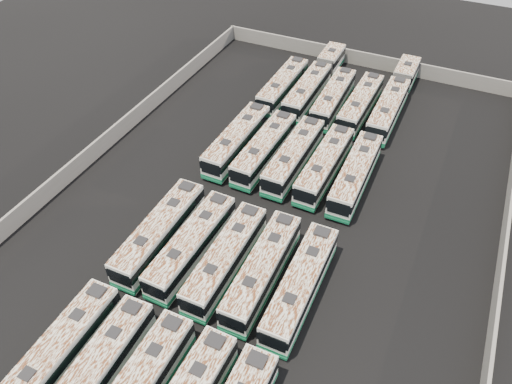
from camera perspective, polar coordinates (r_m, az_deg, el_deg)
The scene contains 19 objects.
ground at distance 51.46m, azimuth 1.14°, elevation -3.08°, with size 140.00×140.00×0.00m, color black.
perimeter_wall at distance 50.69m, azimuth 1.15°, elevation -2.20°, with size 45.20×73.20×2.20m.
bus_front_far_left at distance 42.75m, azimuth -21.63°, elevation -16.78°, with size 2.77×12.38×3.48m.
bus_front_left at distance 41.03m, azimuth -17.82°, elevation -19.02°, with size 2.88×12.26×3.44m.
bus_midfront_far_left at distance 48.47m, azimuth -10.94°, elevation -4.55°, with size 2.78×12.72×3.58m.
bus_midfront_left at distance 46.96m, azimuth -7.35°, elevation -6.01°, with size 2.91×12.43×3.49m.
bus_midfront_center at distance 45.57m, azimuth -3.49°, elevation -7.60°, with size 2.64×12.33×3.47m.
bus_midfront_right at distance 44.61m, azimuth 0.71°, elevation -8.91°, with size 2.86×12.53×3.52m.
bus_midfront_far_right at distance 43.73m, azimuth 5.11°, elevation -10.56°, with size 2.81×12.62×3.55m.
bus_midback_far_left at distance 58.85m, azimuth -2.17°, elevation 5.93°, with size 2.83×12.71×3.58m.
bus_midback_left at distance 57.55m, azimuth 0.97°, elevation 4.96°, with size 2.93×12.49×3.50m.
bus_midback_center at distance 56.56m, azimuth 4.33°, elevation 4.10°, with size 2.78×12.58×3.54m.
bus_midback_right at distance 55.71m, azimuth 7.83°, elevation 3.07°, with size 2.85×12.44×3.49m.
bus_midback_far_right at distance 54.98m, azimuth 11.30°, elevation 1.99°, with size 2.81×12.58×3.54m.
bus_back_far_left at distance 69.54m, azimuth 3.08°, elevation 12.00°, with size 2.64×12.29×3.46m.
bus_back_left at distance 71.27m, azimuth 6.82°, elevation 12.56°, with size 2.68×19.09×3.46m.
bus_back_center at distance 67.48m, azimuth 8.80°, elevation 10.54°, with size 2.86×12.32×3.46m.
bus_back_right at distance 66.89m, azimuth 11.83°, elevation 9.82°, with size 2.83×12.35×3.47m.
bus_back_far_right at distance 69.33m, azimuth 15.52°, elevation 10.41°, with size 2.69×19.57×3.55m.
Camera 1 is at (14.49, -33.39, 36.38)m, focal length 35.00 mm.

